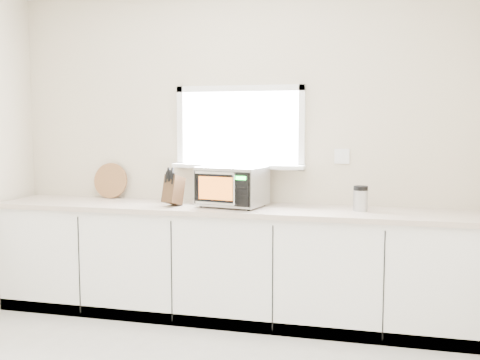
% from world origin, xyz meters
% --- Properties ---
extents(back_wall, '(4.00, 0.17, 2.70)m').
position_xyz_m(back_wall, '(0.00, 2.00, 1.36)').
color(back_wall, beige).
rests_on(back_wall, ground).
extents(cabinets, '(3.92, 0.60, 0.88)m').
position_xyz_m(cabinets, '(0.00, 1.70, 0.44)').
color(cabinets, white).
rests_on(cabinets, ground).
extents(countertop, '(3.92, 0.64, 0.04)m').
position_xyz_m(countertop, '(0.00, 1.69, 0.90)').
color(countertop, beige).
rests_on(countertop, cabinets).
extents(microwave, '(0.56, 0.48, 0.32)m').
position_xyz_m(microwave, '(0.01, 1.70, 1.09)').
color(microwave, black).
rests_on(microwave, countertop).
extents(knife_block, '(0.15, 0.23, 0.31)m').
position_xyz_m(knife_block, '(-0.46, 1.62, 1.05)').
color(knife_block, '#482E1A').
rests_on(knife_block, countertop).
extents(cutting_board, '(0.31, 0.08, 0.31)m').
position_xyz_m(cutting_board, '(-1.18, 1.94, 1.08)').
color(cutting_board, olive).
rests_on(cutting_board, countertop).
extents(coffee_grinder, '(0.11, 0.11, 0.20)m').
position_xyz_m(coffee_grinder, '(1.01, 1.72, 1.02)').
color(coffee_grinder, '#AEB1B6').
rests_on(coffee_grinder, countertop).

